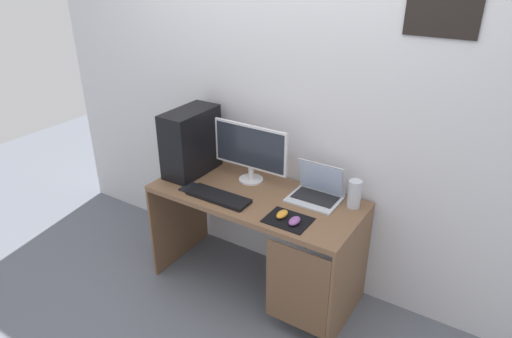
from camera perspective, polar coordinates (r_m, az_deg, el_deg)
name	(u,v)px	position (r m, az deg, el deg)	size (l,w,h in m)	color
ground_plane	(256,284)	(3.31, 0.00, -14.32)	(8.00, 8.00, 0.00)	slate
wall_back	(285,95)	(2.94, 3.65, 9.34)	(4.00, 0.05, 2.60)	silver
desk	(257,216)	(2.95, 0.18, -5.96)	(1.36, 0.60, 0.73)	brown
pc_tower	(191,142)	(3.12, -8.18, 3.41)	(0.21, 0.42, 0.45)	black
monitor	(250,151)	(2.96, -0.74, 2.33)	(0.55, 0.16, 0.40)	silver
laptop	(316,192)	(2.85, 7.62, -2.87)	(0.31, 0.24, 0.23)	#B7BCC6
speaker	(354,194)	(2.78, 12.30, -3.09)	(0.08, 0.08, 0.18)	#B7BCC6
keyboard	(218,197)	(2.85, -4.76, -3.52)	(0.42, 0.14, 0.02)	black
mousepad	(288,220)	(2.63, 4.05, -6.43)	(0.26, 0.20, 0.01)	black
mouse_left	(282,214)	(2.65, 3.31, -5.70)	(0.06, 0.10, 0.03)	orange
mouse_right	(295,221)	(2.59, 4.88, -6.53)	(0.06, 0.10, 0.03)	#8C4C99
cell_phone	(189,187)	(3.00, -8.47, -2.27)	(0.07, 0.13, 0.01)	black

